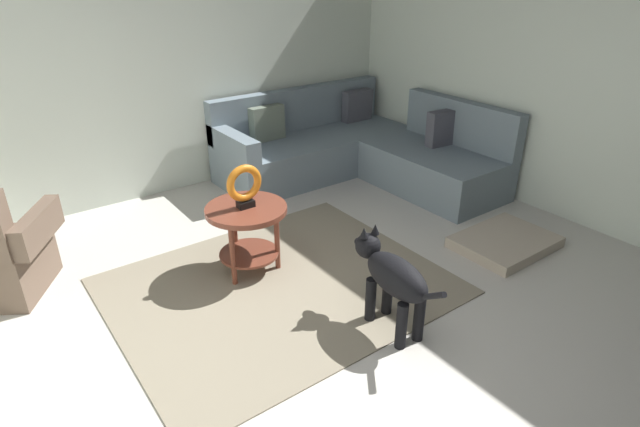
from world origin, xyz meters
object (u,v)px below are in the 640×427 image
(torus_sculpture, at_px, (244,185))
(dog, at_px, (392,277))
(sectional_couch, at_px, (357,151))
(side_table, at_px, (247,222))
(dog_bed_mat, at_px, (505,242))

(torus_sculpture, height_order, dog, torus_sculpture)
(sectional_couch, relative_size, dog, 2.65)
(torus_sculpture, bearing_deg, sectional_couch, 27.54)
(dog, bearing_deg, side_table, 113.93)
(dog_bed_mat, bearing_deg, dog, -172.87)
(side_table, relative_size, torus_sculpture, 1.84)
(side_table, bearing_deg, sectional_couch, 27.54)
(sectional_couch, bearing_deg, dog_bed_mat, -90.36)
(sectional_couch, bearing_deg, torus_sculpture, -152.46)
(side_table, distance_m, dog_bed_mat, 2.14)
(side_table, bearing_deg, dog_bed_mat, -26.55)
(sectional_couch, distance_m, torus_sculpture, 2.18)
(dog, bearing_deg, dog_bed_mat, 11.73)
(sectional_couch, height_order, torus_sculpture, sectional_couch)
(side_table, xyz_separation_m, torus_sculpture, (0.00, -0.00, 0.29))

